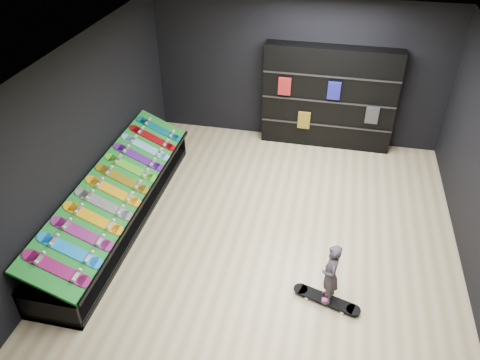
% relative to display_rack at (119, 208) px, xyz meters
% --- Properties ---
extents(floor, '(6.00, 7.00, 0.01)m').
position_rel_display_rack_xyz_m(floor, '(2.55, 0.00, -0.25)').
color(floor, '#CAB788').
rests_on(floor, ground).
extents(ceiling, '(6.00, 7.00, 0.01)m').
position_rel_display_rack_xyz_m(ceiling, '(2.55, 0.00, 2.75)').
color(ceiling, white).
rests_on(ceiling, ground).
extents(wall_back, '(6.00, 0.02, 3.00)m').
position_rel_display_rack_xyz_m(wall_back, '(2.55, 3.50, 1.25)').
color(wall_back, black).
rests_on(wall_back, ground).
extents(wall_left, '(0.02, 7.00, 3.00)m').
position_rel_display_rack_xyz_m(wall_left, '(-0.45, 0.00, 1.25)').
color(wall_left, black).
rests_on(wall_left, ground).
extents(display_rack, '(0.90, 4.50, 0.50)m').
position_rel_display_rack_xyz_m(display_rack, '(0.00, 0.00, 0.00)').
color(display_rack, black).
rests_on(display_rack, ground).
extents(turf_ramp, '(0.92, 4.50, 0.46)m').
position_rel_display_rack_xyz_m(turf_ramp, '(0.05, 0.00, 0.46)').
color(turf_ramp, '#10671B').
rests_on(turf_ramp, display_rack).
extents(back_shelving, '(2.67, 0.31, 2.13)m').
position_rel_display_rack_xyz_m(back_shelving, '(3.22, 3.32, 0.82)').
color(back_shelving, black).
rests_on(back_shelving, ground).
extents(floor_skateboard, '(1.00, 0.49, 0.09)m').
position_rel_display_rack_xyz_m(floor_skateboard, '(3.57, -1.09, -0.21)').
color(floor_skateboard, black).
rests_on(floor_skateboard, ground).
extents(child, '(0.19, 0.24, 0.58)m').
position_rel_display_rack_xyz_m(child, '(3.57, -1.09, 0.13)').
color(child, black).
rests_on(child, floor_skateboard).
extents(display_board_0, '(0.93, 0.22, 0.50)m').
position_rel_display_rack_xyz_m(display_board_0, '(0.06, -1.90, 0.49)').
color(display_board_0, '#E5198C').
rests_on(display_board_0, turf_ramp).
extents(display_board_1, '(0.93, 0.22, 0.50)m').
position_rel_display_rack_xyz_m(display_board_1, '(0.06, -1.55, 0.49)').
color(display_board_1, blue).
rests_on(display_board_1, turf_ramp).
extents(display_board_2, '(0.93, 0.22, 0.50)m').
position_rel_display_rack_xyz_m(display_board_2, '(0.06, -1.21, 0.49)').
color(display_board_2, '#2626BF').
rests_on(display_board_2, turf_ramp).
extents(display_board_3, '(0.93, 0.22, 0.50)m').
position_rel_display_rack_xyz_m(display_board_3, '(0.06, -0.86, 0.49)').
color(display_board_3, yellow).
rests_on(display_board_3, turf_ramp).
extents(display_board_4, '(0.93, 0.22, 0.50)m').
position_rel_display_rack_xyz_m(display_board_4, '(0.06, -0.52, 0.49)').
color(display_board_4, black).
rests_on(display_board_4, turf_ramp).
extents(display_board_5, '(0.93, 0.22, 0.50)m').
position_rel_display_rack_xyz_m(display_board_5, '(0.06, -0.17, 0.49)').
color(display_board_5, orange).
rests_on(display_board_5, turf_ramp).
extents(display_board_6, '(0.93, 0.22, 0.50)m').
position_rel_display_rack_xyz_m(display_board_6, '(0.06, 0.17, 0.49)').
color(display_board_6, yellow).
rests_on(display_board_6, turf_ramp).
extents(display_board_7, '(0.93, 0.22, 0.50)m').
position_rel_display_rack_xyz_m(display_board_7, '(0.06, 0.52, 0.49)').
color(display_board_7, green).
rests_on(display_board_7, turf_ramp).
extents(display_board_8, '(0.93, 0.22, 0.50)m').
position_rel_display_rack_xyz_m(display_board_8, '(0.06, 0.86, 0.49)').
color(display_board_8, purple).
rests_on(display_board_8, turf_ramp).
extents(display_board_9, '(0.93, 0.22, 0.50)m').
position_rel_display_rack_xyz_m(display_board_9, '(0.06, 1.21, 0.49)').
color(display_board_9, '#0CB2E5').
rests_on(display_board_9, turf_ramp).
extents(display_board_10, '(0.93, 0.22, 0.50)m').
position_rel_display_rack_xyz_m(display_board_10, '(0.06, 1.55, 0.49)').
color(display_board_10, red).
rests_on(display_board_10, turf_ramp).
extents(display_board_11, '(0.93, 0.22, 0.50)m').
position_rel_display_rack_xyz_m(display_board_11, '(0.06, 1.90, 0.49)').
color(display_board_11, '#0C8C99').
rests_on(display_board_11, turf_ramp).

